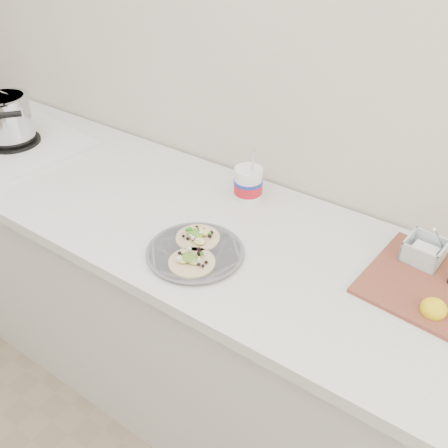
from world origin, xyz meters
The scene contains 4 objects.
counter centered at (0.00, 1.43, 0.45)m, with size 2.44×0.66×0.90m.
stove centered at (-0.86, 1.40, 0.98)m, with size 0.56×0.53×0.24m.
taco_plate centered at (0.13, 1.28, 0.92)m, with size 0.28×0.28×0.04m.
tub centered at (0.10, 1.61, 0.97)m, with size 0.10×0.10×0.21m.
Camera 1 is at (0.83, 0.42, 1.80)m, focal length 40.00 mm.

